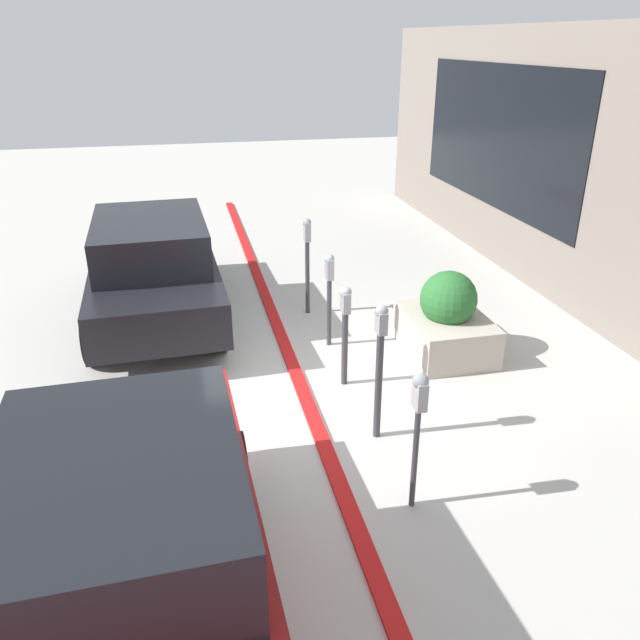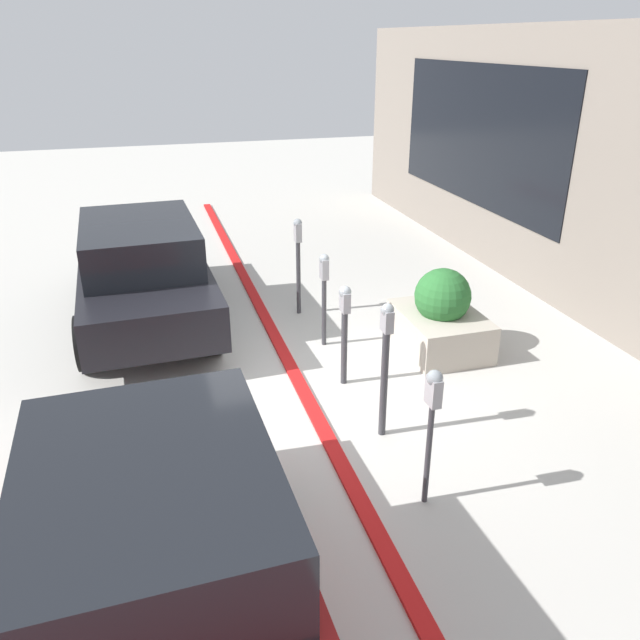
# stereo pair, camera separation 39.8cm
# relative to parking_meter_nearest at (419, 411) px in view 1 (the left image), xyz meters

# --- Properties ---
(ground_plane) EXTENTS (40.00, 40.00, 0.00)m
(ground_plane) POSITION_rel_parking_meter_nearest_xyz_m (2.25, 0.50, -1.01)
(ground_plane) COLOR beige
(curb_strip) EXTENTS (19.00, 0.16, 0.04)m
(curb_strip) POSITION_rel_parking_meter_nearest_xyz_m (2.25, 0.58, -0.99)
(curb_strip) COLOR red
(curb_strip) RESTS_ON ground_plane
(parking_meter_nearest) EXTENTS (0.17, 0.14, 1.37)m
(parking_meter_nearest) POSITION_rel_parking_meter_nearest_xyz_m (0.00, 0.00, 0.00)
(parking_meter_nearest) COLOR #38383D
(parking_meter_nearest) RESTS_ON ground_plane
(parking_meter_second) EXTENTS (0.16, 0.13, 1.52)m
(parking_meter_second) POSITION_rel_parking_meter_nearest_xyz_m (1.11, -0.02, -0.06)
(parking_meter_second) COLOR #38383D
(parking_meter_second) RESTS_ON ground_plane
(parking_meter_middle) EXTENTS (0.17, 0.15, 1.28)m
(parking_meter_middle) POSITION_rel_parking_meter_nearest_xyz_m (2.27, 0.04, -0.16)
(parking_meter_middle) COLOR #38383D
(parking_meter_middle) RESTS_ON ground_plane
(parking_meter_fourth) EXTENTS (0.16, 0.13, 1.32)m
(parking_meter_fourth) POSITION_rel_parking_meter_nearest_xyz_m (3.35, -0.03, -0.11)
(parking_meter_fourth) COLOR #38383D
(parking_meter_fourth) RESTS_ON ground_plane
(parking_meter_farthest) EXTENTS (0.15, 0.13, 1.50)m
(parking_meter_farthest) POSITION_rel_parking_meter_nearest_xyz_m (4.50, 0.03, -0.02)
(parking_meter_farthest) COLOR #38383D
(parking_meter_farthest) RESTS_ON ground_plane
(planter_box) EXTENTS (1.35, 1.02, 1.15)m
(planter_box) POSITION_rel_parking_meter_nearest_xyz_m (2.78, -1.50, -0.56)
(planter_box) COLOR #B2A899
(planter_box) RESTS_ON ground_plane
(parked_car_front) EXTENTS (3.86, 1.84, 1.60)m
(parked_car_front) POSITION_rel_parking_meter_nearest_xyz_m (-0.83, 2.36, -0.18)
(parked_car_front) COLOR maroon
(parked_car_front) RESTS_ON ground_plane
(parked_car_middle) EXTENTS (4.37, 1.90, 1.57)m
(parked_car_middle) POSITION_rel_parking_meter_nearest_xyz_m (4.83, 2.27, -0.19)
(parked_car_middle) COLOR black
(parked_car_middle) RESTS_ON ground_plane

